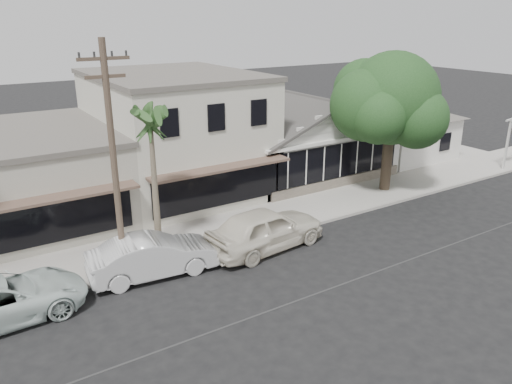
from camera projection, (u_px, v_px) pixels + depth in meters
ground at (384, 269)px, 20.16m from camera, size 140.00×140.00×0.00m
sidewalk_north at (136, 252)px, 21.44m from camera, size 90.00×3.50×0.15m
corner_shop at (298, 133)px, 31.71m from camera, size 10.40×8.60×5.10m
side_cottage at (398, 137)px, 35.47m from camera, size 6.00×6.00×3.00m
row_building_near at (175, 135)px, 28.26m from camera, size 8.00×10.00×6.50m
row_building_midnear at (4, 181)px, 24.09m from camera, size 10.00×10.00×4.20m
utility_pole at (113, 158)px, 18.12m from camera, size 1.80×0.24×9.00m
car_0 at (265, 229)px, 21.63m from camera, size 5.71×2.78×1.88m
car_1 at (153, 256)px, 19.45m from camera, size 5.14×2.21×1.64m
car_2 at (1, 300)px, 16.55m from camera, size 5.63×2.81×1.53m
shade_tree at (388, 101)px, 27.44m from camera, size 7.15×6.47×7.94m
palm_east at (150, 122)px, 19.25m from camera, size 2.50×2.50×6.76m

